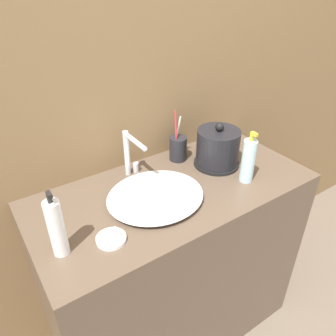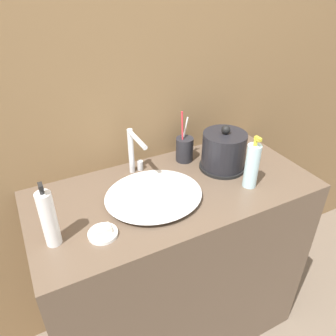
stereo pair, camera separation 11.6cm
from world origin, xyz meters
TOP-DOWN VIEW (x-y plane):
  - wall_back at (0.00, 0.53)m, footprint 6.00×0.04m
  - vanity_counter at (0.00, 0.26)m, footprint 1.08×0.51m
  - sink_basin at (-0.10, 0.23)m, footprint 0.35×0.32m
  - faucet at (-0.09, 0.42)m, footprint 0.06×0.16m
  - electric_kettle at (0.25, 0.30)m, footprint 0.19×0.19m
  - toothbrush_cup at (0.14, 0.42)m, footprint 0.07×0.07m
  - lotion_bottle at (0.26, 0.14)m, footprint 0.05×0.05m
  - shampoo_bottle at (-0.46, 0.18)m, footprint 0.05×0.05m
  - soap_dish at (-0.32, 0.14)m, footprint 0.09×0.09m

SIDE VIEW (x-z plane):
  - vanity_counter at x=0.00m, z-range 0.00..0.85m
  - soap_dish at x=-0.32m, z-range 0.85..0.88m
  - sink_basin at x=-0.10m, z-range 0.85..0.89m
  - toothbrush_cup at x=0.14m, z-range 0.79..1.02m
  - electric_kettle at x=0.25m, z-range 0.83..1.02m
  - lotion_bottle at x=0.26m, z-range 0.84..1.04m
  - shampoo_bottle at x=-0.46m, z-range 0.84..1.06m
  - faucet at x=-0.09m, z-range 0.87..1.05m
  - wall_back at x=0.00m, z-range 0.00..2.60m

